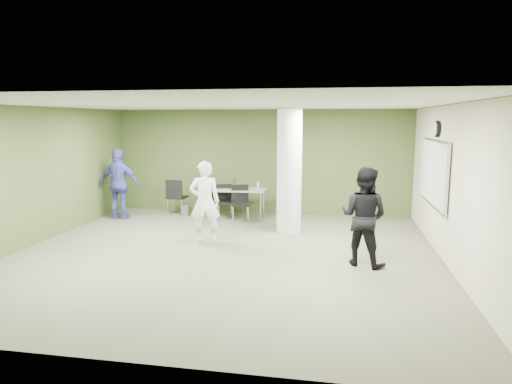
% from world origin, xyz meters
% --- Properties ---
extents(floor, '(8.00, 8.00, 0.00)m').
position_xyz_m(floor, '(0.00, 0.00, 0.00)').
color(floor, '#525241').
rests_on(floor, ground).
extents(ceiling, '(8.00, 8.00, 0.00)m').
position_xyz_m(ceiling, '(0.00, 0.00, 2.80)').
color(ceiling, white).
rests_on(ceiling, wall_back).
extents(wall_back, '(8.00, 2.80, 0.02)m').
position_xyz_m(wall_back, '(0.00, 4.00, 1.40)').
color(wall_back, '#465A2A').
rests_on(wall_back, floor).
extents(wall_left, '(0.02, 8.00, 2.80)m').
position_xyz_m(wall_left, '(-4.00, 0.00, 1.40)').
color(wall_left, '#465A2A').
rests_on(wall_left, floor).
extents(wall_right_cream, '(0.02, 8.00, 2.80)m').
position_xyz_m(wall_right_cream, '(4.00, 0.00, 1.40)').
color(wall_right_cream, beige).
rests_on(wall_right_cream, floor).
extents(column, '(0.56, 0.56, 2.80)m').
position_xyz_m(column, '(1.00, 2.00, 1.40)').
color(column, silver).
rests_on(column, floor).
extents(whiteboard, '(0.05, 2.30, 1.30)m').
position_xyz_m(whiteboard, '(3.92, 1.20, 1.50)').
color(whiteboard, silver).
rests_on(whiteboard, wall_right_cream).
extents(wall_clock, '(0.06, 0.32, 0.32)m').
position_xyz_m(wall_clock, '(3.92, 1.20, 2.35)').
color(wall_clock, black).
rests_on(wall_clock, wall_right_cream).
extents(folding_table, '(1.62, 0.75, 1.01)m').
position_xyz_m(folding_table, '(-0.54, 3.23, 0.71)').
color(folding_table, '#9C9C96').
rests_on(folding_table, floor).
extents(wastebasket, '(0.24, 0.24, 0.27)m').
position_xyz_m(wastebasket, '(-1.91, 3.23, 0.14)').
color(wastebasket, '#4C4C4C').
rests_on(wastebasket, floor).
extents(chair_back_left, '(0.49, 0.49, 0.96)m').
position_xyz_m(chair_back_left, '(-2.17, 3.29, 0.56)').
color(chair_back_left, black).
rests_on(chair_back_left, floor).
extents(chair_back_right, '(0.51, 0.51, 0.87)m').
position_xyz_m(chair_back_right, '(-1.34, 3.53, 0.51)').
color(chair_back_right, black).
rests_on(chair_back_right, floor).
extents(chair_table_left, '(0.56, 0.56, 0.87)m').
position_xyz_m(chair_table_left, '(-0.79, 3.12, 0.51)').
color(chair_table_left, black).
rests_on(chair_table_left, floor).
extents(chair_table_right, '(0.55, 0.55, 0.91)m').
position_xyz_m(chair_table_right, '(-0.31, 2.83, 0.53)').
color(chair_table_right, black).
rests_on(chair_table_right, floor).
extents(woman_white, '(0.71, 0.58, 1.70)m').
position_xyz_m(woman_white, '(-0.62, 0.78, 0.85)').
color(woman_white, white).
rests_on(woman_white, floor).
extents(man_black, '(1.04, 0.95, 1.73)m').
position_xyz_m(man_black, '(2.54, -0.19, 0.86)').
color(man_black, black).
rests_on(man_black, floor).
extents(man_blue, '(1.06, 0.45, 1.80)m').
position_xyz_m(man_blue, '(-3.40, 2.56, 0.90)').
color(man_blue, '#40479E').
rests_on(man_blue, floor).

